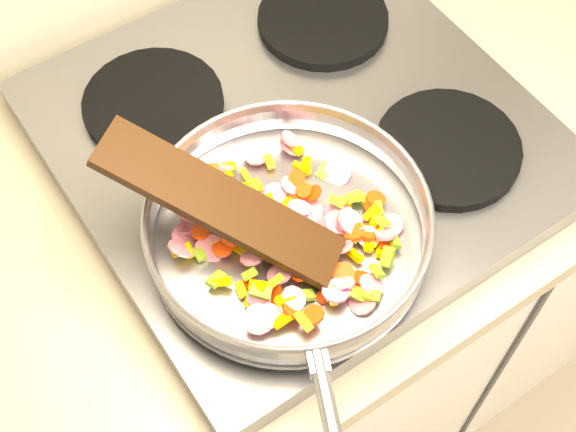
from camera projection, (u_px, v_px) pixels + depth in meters
base_cabinet at (566, 133)px, 1.70m from camera, size 3.00×0.65×0.86m
cooktop at (298, 138)px, 1.08m from camera, size 0.60×0.60×0.04m
grate_fl at (267, 254)px, 0.95m from camera, size 0.19×0.19×0.02m
grate_fr at (448, 148)px, 1.04m from camera, size 0.19×0.19×0.02m
grate_bl at (153, 103)px, 1.08m from camera, size 0.19×0.19×0.02m
grate_br at (323, 20)px, 1.16m from camera, size 0.19×0.19×0.02m
saute_pan at (288, 226)px, 0.93m from camera, size 0.37×0.52×0.06m
vegetable_heap at (288, 232)px, 0.94m from camera, size 0.27×0.28×0.05m
wooden_spatula at (221, 204)px, 0.89m from camera, size 0.22×0.27×0.12m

